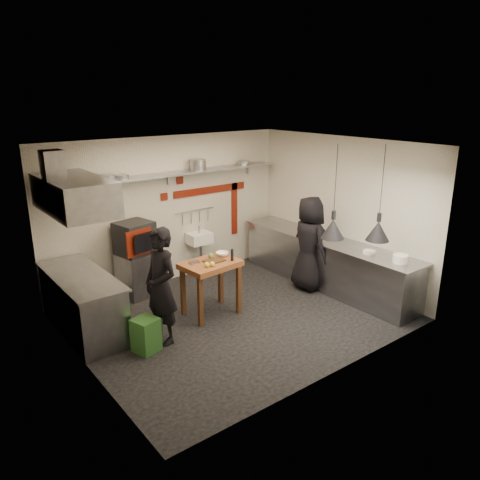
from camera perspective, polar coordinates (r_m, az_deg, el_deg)
floor at (r=7.86m, az=-0.51°, el=-9.26°), size 5.00×5.00×0.00m
ceiling at (r=7.06m, az=-0.57°, el=11.48°), size 5.00×5.00×0.00m
wall_back at (r=9.04m, az=-8.64°, el=3.61°), size 5.00×0.04×2.80m
wall_front at (r=5.90m, az=11.94°, el=-4.17°), size 5.00×0.04×2.80m
wall_left at (r=6.24m, az=-19.17°, el=-3.59°), size 0.04×4.20×2.80m
wall_right at (r=9.02m, az=12.23°, el=3.38°), size 0.04×4.20×2.80m
red_band_horiz at (r=9.45m, az=-3.61°, el=6.12°), size 1.70×0.02×0.14m
red_band_vert at (r=9.90m, az=-0.69°, el=3.82°), size 0.14×0.02×1.10m
red_tile_a at (r=9.03m, az=-7.34°, el=7.22°), size 0.14×0.02×0.14m
red_tile_b at (r=8.92m, az=-9.22°, el=5.23°), size 0.14×0.02×0.14m
back_shelf at (r=8.75m, az=-8.27°, el=7.98°), size 4.60×0.34×0.04m
shelf_bracket_left at (r=8.16m, az=-20.47°, el=5.65°), size 0.04×0.06×0.24m
shelf_bracket_mid at (r=8.89m, az=-8.72°, el=7.46°), size 0.04×0.06×0.24m
shelf_bracket_right at (r=9.94m, az=0.96°, el=8.70°), size 0.04×0.06×0.24m
pan_far_left at (r=8.21m, az=-15.83°, el=7.34°), size 0.28×0.28×0.09m
pan_mid_left at (r=8.30m, az=-14.29°, el=7.50°), size 0.33×0.33×0.07m
stock_pot at (r=9.01m, az=-5.15°, el=9.14°), size 0.38×0.38×0.20m
pan_right at (r=9.67m, az=0.50°, el=9.41°), size 0.28×0.28×0.08m
oven_stand at (r=8.68m, az=-12.43°, el=-4.14°), size 0.68×0.64×0.80m
combi_oven at (r=8.47m, az=-12.74°, el=0.23°), size 0.68×0.65×0.58m
oven_door at (r=8.20m, az=-12.21°, el=-0.29°), size 0.51×0.13×0.46m
oven_glass at (r=8.17m, az=-11.70°, el=-0.33°), size 0.37×0.09×0.34m
hand_sink at (r=9.33m, az=-4.98°, el=0.23°), size 0.46×0.34×0.22m
sink_tap at (r=9.28m, az=-5.01°, el=1.29°), size 0.03×0.03×0.14m
sink_drain at (r=9.44m, az=-4.78°, el=-2.38°), size 0.06×0.06×0.66m
utensil_rail at (r=9.30m, az=-5.54°, el=3.61°), size 0.90×0.02×0.02m
counter_right at (r=9.04m, az=10.40°, el=-2.78°), size 0.70×3.80×0.90m
counter_right_top at (r=8.89m, az=10.56°, el=0.03°), size 0.76×3.90×0.03m
plate_stack at (r=7.94m, az=18.94°, el=-2.17°), size 0.31×0.31×0.13m
small_bowl_right at (r=8.25m, az=15.48°, el=-1.42°), size 0.27×0.27×0.05m
counter_left at (r=7.62m, az=-18.61°, el=-7.41°), size 0.70×1.90×0.90m
counter_left_top at (r=7.44m, az=-18.95°, el=-4.15°), size 0.76×2.00×0.03m
extractor_hood at (r=7.12m, az=-19.55°, el=5.22°), size 0.78×1.60×0.50m
hood_duct at (r=6.98m, az=-21.84°, el=8.10°), size 0.28×0.28×0.50m
green_bin at (r=6.92m, az=-11.41°, el=-11.28°), size 0.40×0.40×0.50m
prep_table at (r=7.78m, az=-3.57°, el=-5.87°), size 0.98×0.72×0.92m
cutting_board at (r=7.63m, az=-3.17°, el=-2.53°), size 0.34×0.25×0.02m
pepper_mill at (r=7.62m, az=-0.97°, el=-1.83°), size 0.07×0.07×0.20m
lemon_a at (r=7.38m, az=-4.07°, el=-3.02°), size 0.11×0.11×0.08m
lemon_b at (r=7.40m, az=-3.39°, el=-2.95°), size 0.09×0.09×0.08m
veg_ball at (r=7.74m, az=-3.58°, el=-1.93°), size 0.11×0.11×0.09m
steel_tray at (r=7.57m, az=-5.60°, el=-2.72°), size 0.16×0.11×0.03m
bowl at (r=7.86m, az=-2.18°, el=-1.72°), size 0.22×0.22×0.07m
heat_lamp_near at (r=7.52m, az=11.51°, el=5.69°), size 0.43×0.43×1.51m
heat_lamp_far at (r=7.66m, az=16.85°, el=5.41°), size 0.49×0.49×1.53m
chef_left at (r=6.88m, az=-9.60°, el=-5.58°), size 0.48×0.67×1.75m
chef_right at (r=8.72m, az=8.44°, el=-0.44°), size 0.68×0.94×1.77m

